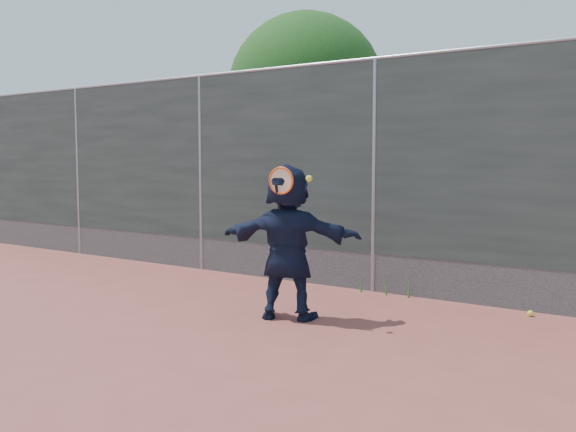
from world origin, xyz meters
The scene contains 7 objects.
ground centered at (0.00, 0.00, 0.00)m, with size 80.00×80.00×0.00m, color #9E4C42.
player centered at (-0.10, 1.69, 0.84)m, with size 1.55×0.49×1.67m, color #121B33.
ball_ground centered at (2.05, 3.26, 0.03)m, with size 0.07×0.07×0.07m, color yellow.
fence centered at (0.00, 3.50, 1.58)m, with size 20.00×0.06×3.03m.
swing_action centered at (-0.02, 1.49, 1.49)m, with size 0.50×0.13×0.51m.
tree_left centered at (-2.85, 6.55, 2.94)m, with size 3.15×3.00×4.53m.
weed_clump centered at (0.29, 3.38, 0.13)m, with size 0.68×0.07×0.30m.
Camera 1 is at (3.79, -3.95, 1.72)m, focal length 40.00 mm.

